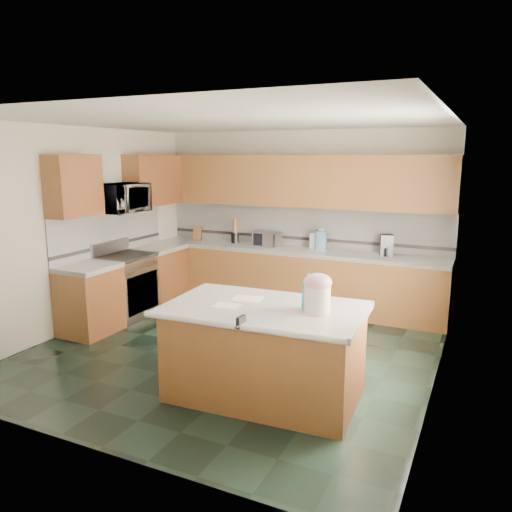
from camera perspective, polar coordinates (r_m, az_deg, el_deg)
The scene contains 52 objects.
floor at distance 6.15m, azimuth -2.70°, elevation -10.76°, with size 4.60×4.60×0.00m, color black.
ceiling at distance 5.71m, azimuth -2.97°, elevation 15.23°, with size 4.60×4.60×0.00m, color white.
wall_back at distance 7.88m, azimuth 5.15°, elevation 4.30°, with size 4.60×0.04×2.70m, color beige.
wall_front at distance 3.93m, azimuth -18.97°, elevation -3.50°, with size 4.60×0.04×2.70m, color beige.
wall_left at distance 7.15m, azimuth -19.49°, elevation 2.98°, with size 0.04×4.60×2.70m, color beige.
wall_right at distance 5.13m, azimuth 20.72°, elevation -0.23°, with size 0.04×4.60×2.70m, color beige.
back_base_cab at distance 7.75m, azimuth 4.21°, elevation -2.72°, with size 4.60×0.60×0.86m, color #35180B.
back_countertop at distance 7.65m, azimuth 4.26°, elevation 0.62°, with size 4.60×0.64×0.06m, color white.
back_upper_cab at distance 7.65m, azimuth 4.74°, elevation 8.54°, with size 4.60×0.33×0.78m, color #35180B.
back_backsplash at distance 7.86m, azimuth 5.05°, elevation 3.45°, with size 4.60×0.02×0.63m, color silver.
back_accent_band at distance 7.88m, azimuth 5.01°, elevation 2.04°, with size 4.60×0.01×0.05m, color black.
left_base_cab_rear at distance 8.08m, azimuth -11.02°, elevation -2.31°, with size 0.60×0.82×0.86m, color #35180B.
left_counter_rear at distance 7.99m, azimuth -11.14°, elevation 0.89°, with size 0.64×0.82×0.06m, color white.
left_base_cab_front at distance 6.95m, azimuth -18.48°, elevation -4.95°, with size 0.60×0.72×0.86m, color #35180B.
left_counter_front at distance 6.84m, azimuth -18.72°, elevation -1.25°, with size 0.64×0.72×0.06m, color white.
left_backsplash at distance 7.54m, azimuth -16.34°, elevation 2.69°, with size 0.02×2.30×0.63m, color silver.
left_accent_band at distance 7.57m, azimuth -16.22°, elevation 1.23°, with size 0.01×2.30×0.05m, color black.
left_upper_cab_rear at distance 8.06m, azimuth -11.64°, elevation 8.49°, with size 0.33×1.09×0.78m, color #35180B.
left_upper_cab_front at distance 6.80m, azimuth -20.12°, elevation 7.53°, with size 0.33×0.72×0.78m, color #35180B.
range_body at distance 7.48m, azimuth -14.59°, elevation -3.51°, with size 0.60×0.76×0.88m, color #B7B7BC.
range_oven_door at distance 7.31m, azimuth -12.82°, elevation -4.09°, with size 0.02×0.68×0.55m, color black.
range_cooktop at distance 7.38m, azimuth -14.77°, elevation -0.06°, with size 0.62×0.78×0.04m, color black.
range_handle at distance 7.20m, azimuth -12.77°, elevation -1.21°, with size 0.02×0.02×0.66m, color #B7B7BC.
range_backguard at distance 7.52m, azimuth -16.34°, elevation 1.01°, with size 0.06×0.76×0.18m, color #B7B7BC.
microwave at distance 7.26m, azimuth -15.10°, elevation 6.39°, with size 0.73×0.50×0.41m, color #B7B7BC.
island_base at distance 4.91m, azimuth 1.03°, elevation -11.19°, with size 1.77×1.01×0.86m, color #35180B.
island_top at distance 4.76m, azimuth 1.04°, elevation -6.07°, with size 1.87×1.11×0.06m, color white.
island_bullnose at distance 4.28m, azimuth -2.03°, elevation -8.09°, with size 0.06×0.06×1.87m, color white.
treat_jar at distance 4.55m, azimuth 7.02°, elevation -4.95°, with size 0.24×0.24×0.25m, color white.
treat_jar_lid at distance 4.51m, azimuth 7.07°, elevation -2.97°, with size 0.26×0.26×0.16m, color #E6ADC1.
treat_jar_knob at distance 4.49m, azimuth 7.09°, elevation -2.32°, with size 0.03×0.03×0.08m, color tan.
treat_jar_knob_end_l at distance 4.51m, azimuth 6.57°, elevation -2.26°, with size 0.05×0.05×0.05m, color tan.
treat_jar_knob_end_r at distance 4.48m, azimuth 7.61°, elevation -2.37°, with size 0.05×0.05×0.05m, color tan.
soap_bottle_island at distance 4.63m, azimuth 6.02°, elevation -4.07°, with size 0.13×0.13×0.34m, color teal.
paper_sheet_a at distance 4.76m, azimuth -3.31°, elevation -5.67°, with size 0.26×0.19×0.00m, color white.
paper_sheet_b at distance 4.98m, azimuth -0.92°, elevation -4.89°, with size 0.30×0.22×0.00m, color white.
clamp_body at distance 4.28m, azimuth -1.72°, elevation -7.53°, with size 0.03×0.11×0.10m, color black.
clamp_handle at distance 4.23m, azimuth -2.14°, elevation -8.06°, with size 0.02×0.02×0.08m, color black.
knife_block at distance 8.44m, azimuth -6.70°, elevation 2.61°, with size 0.13×0.11×0.24m, color #472814.
utensil_crock at distance 8.13m, azimuth -2.41°, elevation 2.08°, with size 0.13×0.13×0.16m, color black.
utensil_bundle at distance 8.10m, azimuth -2.42°, elevation 3.49°, with size 0.08×0.08×0.24m, color #472814.
toaster_oven at distance 7.84m, azimuth 1.27°, elevation 1.99°, with size 0.39×0.27×0.23m, color #B7B7BC.
toaster_oven_door at distance 7.73m, azimuth 0.89°, elevation 1.85°, with size 0.35×0.01×0.19m, color black.
paper_towel at distance 7.62m, azimuth 6.53°, elevation 1.69°, with size 0.11×0.11×0.24m, color white.
paper_towel_base at distance 7.64m, azimuth 6.51°, elevation 0.85°, with size 0.16×0.16×0.01m, color #B7B7BC.
water_jug at distance 7.54m, azimuth 7.43°, elevation 1.77°, with size 0.18×0.18×0.30m, color #618BAF.
water_jug_neck at distance 7.51m, azimuth 7.47°, elevation 3.04°, with size 0.08×0.08×0.04m, color #618BAF.
coffee_maker at distance 7.33m, azimuth 14.69°, elevation 1.22°, with size 0.18×0.19×0.30m, color black.
coffee_carafe at distance 7.30m, azimuth 14.59°, elevation 0.48°, with size 0.12×0.12×0.12m, color black.
soap_bottle_back at distance 7.30m, azimuth 14.54°, elevation 0.94°, with size 0.11×0.11×0.23m, color white.
soap_back_cap at distance 7.28m, azimuth 14.59°, elevation 1.96°, with size 0.02×0.02×0.03m, color red.
window_light_proxy at distance 4.91m, azimuth 20.29°, elevation 1.09°, with size 0.02×1.40×1.10m, color white.
Camera 1 is at (2.68, -5.02, 2.32)m, focal length 35.00 mm.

